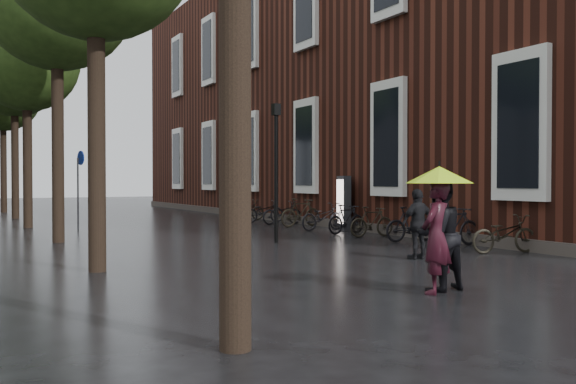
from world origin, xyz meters
TOP-DOWN VIEW (x-y plane):
  - brick_building at (10.47, 19.46)m, footprint 10.20×33.20m
  - street_trees at (-3.99, 15.91)m, footprint 4.33×34.03m
  - person_burgundy at (-0.15, 2.32)m, footprint 0.73×0.63m
  - person_black at (0.05, 2.48)m, footprint 0.88×0.71m
  - lime_umbrella at (-0.10, 2.32)m, footprint 1.00×1.00m
  - pedestrian_walking at (2.30, 5.53)m, footprint 0.89×0.38m
  - parked_bicycles at (4.61, 12.44)m, footprint 2.05×14.38m
  - ad_lightbox at (5.28, 12.76)m, footprint 0.28×1.22m
  - lamp_post at (1.24, 10.04)m, footprint 0.19×0.19m
  - cycle_sign at (-2.60, 17.20)m, footprint 0.14×0.49m

SIDE VIEW (x-z plane):
  - parked_bicycles at x=4.61m, z-range -0.05..0.99m
  - pedestrian_walking at x=2.30m, z-range 0.00..1.51m
  - person_burgundy at x=-0.15m, z-range 0.00..1.70m
  - person_black at x=0.05m, z-range 0.00..1.72m
  - ad_lightbox at x=5.28m, z-range 0.00..1.85m
  - lime_umbrella at x=-0.10m, z-range 1.03..2.50m
  - cycle_sign at x=-2.60m, z-range 0.44..3.14m
  - lamp_post at x=1.24m, z-range 0.40..4.16m
  - brick_building at x=10.47m, z-range -0.01..11.99m
  - street_trees at x=-3.99m, z-range 1.88..10.79m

